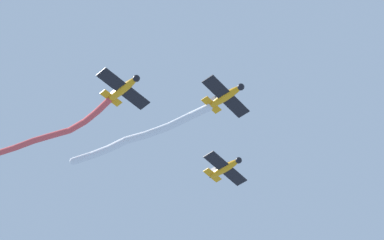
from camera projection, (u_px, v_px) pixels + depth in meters
airplane_lead at (226, 96)px, 74.91m from camera, size 5.51×7.05×1.80m
smoke_trail_lead at (139, 136)px, 78.88m from camera, size 19.62×6.19×1.53m
airplane_left_wing at (225, 168)px, 82.86m from camera, size 5.50×7.02×1.80m
airplane_right_wing at (123, 89)px, 74.53m from camera, size 5.61×6.92×1.80m
smoke_trail_right_wing at (48, 134)px, 80.12m from camera, size 19.98×7.83×2.23m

